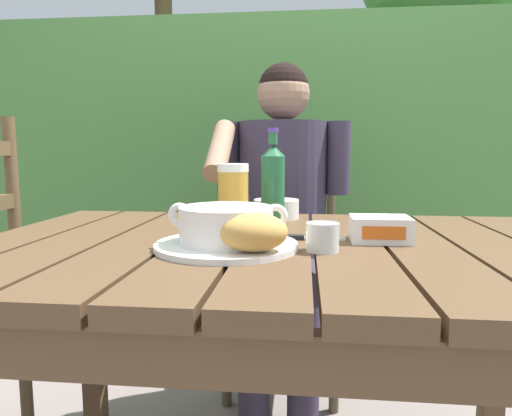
# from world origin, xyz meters

# --- Properties ---
(dining_table) EXTENTS (1.33, 0.87, 0.75)m
(dining_table) POSITION_xyz_m (0.00, 0.00, 0.66)
(dining_table) COLOR brown
(dining_table) RESTS_ON ground_plane
(hedge_backdrop) EXTENTS (3.28, 0.88, 2.73)m
(hedge_backdrop) POSITION_xyz_m (0.00, 1.62, 1.17)
(hedge_backdrop) COLOR #497D3D
(hedge_backdrop) RESTS_ON ground_plane
(chair_near_diner) EXTENTS (0.43, 0.45, 0.93)m
(chair_near_diner) POSITION_xyz_m (-0.02, 0.87, 0.47)
(chair_near_diner) COLOR brown
(chair_near_diner) RESTS_ON ground_plane
(person_eating) EXTENTS (0.48, 0.47, 1.26)m
(person_eating) POSITION_xyz_m (-0.03, 0.67, 0.74)
(person_eating) COLOR #372F43
(person_eating) RESTS_ON ground_plane
(serving_plate) EXTENTS (0.29, 0.29, 0.01)m
(serving_plate) POSITION_xyz_m (-0.10, -0.08, 0.76)
(serving_plate) COLOR white
(serving_plate) RESTS_ON dining_table
(soup_bowl) EXTENTS (0.24, 0.19, 0.08)m
(soup_bowl) POSITION_xyz_m (-0.10, -0.08, 0.80)
(soup_bowl) COLOR white
(soup_bowl) RESTS_ON serving_plate
(bread_roll) EXTENTS (0.14, 0.12, 0.07)m
(bread_roll) POSITION_xyz_m (-0.03, -0.16, 0.80)
(bread_roll) COLOR gold
(bread_roll) RESTS_ON serving_plate
(beer_glass) EXTENTS (0.08, 0.08, 0.16)m
(beer_glass) POSITION_xyz_m (-0.12, 0.17, 0.83)
(beer_glass) COLOR gold
(beer_glass) RESTS_ON dining_table
(beer_bottle) EXTENTS (0.06, 0.06, 0.25)m
(beer_bottle) POSITION_xyz_m (-0.03, 0.25, 0.86)
(beer_bottle) COLOR #25623B
(beer_bottle) RESTS_ON dining_table
(water_glass_small) EXTENTS (0.07, 0.07, 0.06)m
(water_glass_small) POSITION_xyz_m (0.09, -0.09, 0.78)
(water_glass_small) COLOR silver
(water_glass_small) RESTS_ON dining_table
(butter_tub) EXTENTS (0.13, 0.10, 0.05)m
(butter_tub) POSITION_xyz_m (0.22, 0.02, 0.78)
(butter_tub) COLOR white
(butter_tub) RESTS_ON dining_table
(table_knife) EXTENTS (0.15, 0.02, 0.01)m
(table_knife) POSITION_xyz_m (0.05, 0.03, 0.75)
(table_knife) COLOR silver
(table_knife) RESTS_ON dining_table
(diner_bowl) EXTENTS (0.13, 0.13, 0.05)m
(diner_bowl) POSITION_xyz_m (-0.02, 0.34, 0.78)
(diner_bowl) COLOR white
(diner_bowl) RESTS_ON dining_table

